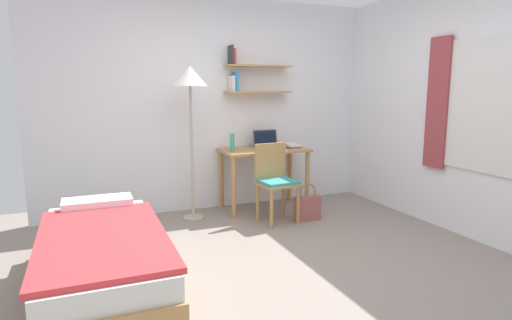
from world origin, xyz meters
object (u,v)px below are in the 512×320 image
at_px(standing_lamp, 190,85).
at_px(water_bottle, 232,143).
at_px(book_stack, 292,146).
at_px(handbag, 307,207).
at_px(laptop, 267,143).
at_px(desk, 264,160).
at_px(bed, 103,261).
at_px(desk_chair, 275,179).

xyz_separation_m(standing_lamp, water_bottle, (0.50, 0.04, -0.67)).
height_order(book_stack, handbag, book_stack).
bearing_deg(laptop, water_bottle, -164.59).
relative_size(desk, standing_lamp, 0.61).
xyz_separation_m(laptop, book_stack, (0.30, -0.12, -0.03)).
xyz_separation_m(standing_lamp, laptop, (1.02, 0.19, -0.72)).
bearing_deg(bed, book_stack, 33.45).
bearing_deg(laptop, desk, -129.61).
distance_m(bed, handbag, 2.45).
relative_size(standing_lamp, water_bottle, 8.28).
distance_m(desk_chair, water_bottle, 0.70).
height_order(laptop, handbag, laptop).
distance_m(desk, desk_chair, 0.54).
height_order(standing_lamp, water_bottle, standing_lamp).
xyz_separation_m(desk_chair, standing_lamp, (-0.86, 0.43, 1.05)).
relative_size(desk, book_stack, 4.45).
distance_m(bed, laptop, 2.73).
bearing_deg(book_stack, desk_chair, -132.97).
relative_size(standing_lamp, laptop, 5.39).
height_order(desk, water_bottle, water_bottle).
distance_m(desk, book_stack, 0.42).
bearing_deg(standing_lamp, bed, -125.16).
distance_m(water_bottle, book_stack, 0.82).
bearing_deg(desk, book_stack, -2.71).
distance_m(laptop, water_bottle, 0.54).
distance_m(bed, water_bottle, 2.28).
relative_size(desk, handbag, 2.46).
xyz_separation_m(bed, standing_lamp, (1.06, 1.50, 1.30)).
bearing_deg(book_stack, laptop, 158.80).
bearing_deg(desk_chair, book_stack, 47.03).
distance_m(standing_lamp, laptop, 1.26).
distance_m(desk, standing_lamp, 1.32).
height_order(bed, desk_chair, desk_chair).
bearing_deg(desk, standing_lamp, -174.69).
bearing_deg(desk, handbag, -67.31).
xyz_separation_m(desk, handbag, (0.27, -0.64, -0.47)).
bearing_deg(desk, laptop, 50.39).
height_order(desk_chair, laptop, laptop).
relative_size(desk_chair, book_stack, 3.69).
bearing_deg(laptop, book_stack, -21.20).
distance_m(desk_chair, standing_lamp, 1.42).
bearing_deg(standing_lamp, desk, 5.31).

